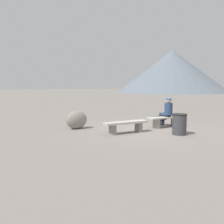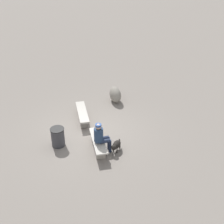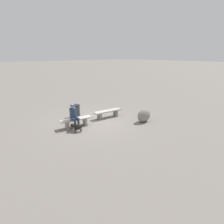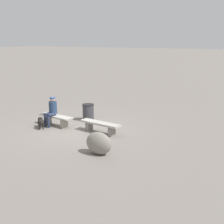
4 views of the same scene
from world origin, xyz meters
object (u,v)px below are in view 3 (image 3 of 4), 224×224
boulder (144,115)px  trash_bin (76,111)px  bench_left (108,112)px  bench_right (76,121)px  seated_person (74,114)px  dog (77,126)px

boulder → trash_bin: bearing=-51.2°
bench_left → bench_right: (2.24, 0.07, 0.01)m
seated_person → dog: (0.16, 0.55, -0.46)m
dog → trash_bin: size_ratio=0.73×
bench_left → seated_person: 2.43m
seated_person → dog: seated_person is taller
bench_right → seated_person: (0.15, 0.07, 0.41)m
seated_person → trash_bin: (-0.91, -1.47, -0.35)m
bench_left → trash_bin: (1.47, -1.33, 0.07)m
bench_right → dog: 0.69m
bench_left → seated_person: size_ratio=1.44×
dog → boulder: 3.88m
bench_left → seated_person: (2.39, 0.14, 0.42)m
seated_person → boulder: seated_person is taller
bench_right → seated_person: seated_person is taller
seated_person → bench_left: bearing=-173.2°
seated_person → boulder: (-3.52, 1.78, -0.36)m
bench_left → boulder: 2.23m
bench_left → trash_bin: bearing=-35.6°
bench_right → bench_left: bearing=-171.8°
bench_right → trash_bin: size_ratio=2.26×
bench_left → dog: bench_left is taller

